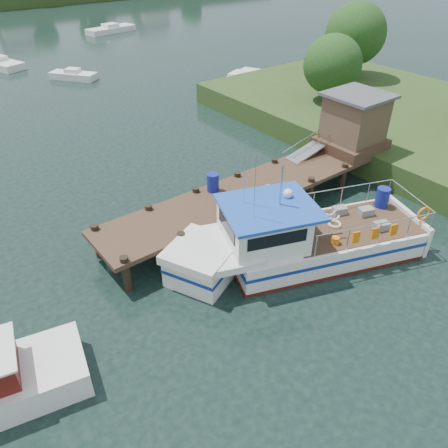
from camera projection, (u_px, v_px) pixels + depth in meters
ground_plane at (221, 225)px, 20.51m from camera, size 160.00×160.00×0.00m
near_shore at (442, 111)px, 27.39m from camera, size 16.00×30.00×7.76m
dock at (321, 146)px, 22.54m from camera, size 16.60×3.00×4.78m
lobster_boat at (293, 241)px, 17.84m from camera, size 11.04×6.34×5.42m
moored_far at (111, 29)px, 57.50m from camera, size 6.76×3.23×1.10m
moored_b at (73, 75)px, 39.95m from camera, size 3.73×4.30×0.95m
moored_c at (240, 80)px, 38.62m from camera, size 6.83×4.63×1.03m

